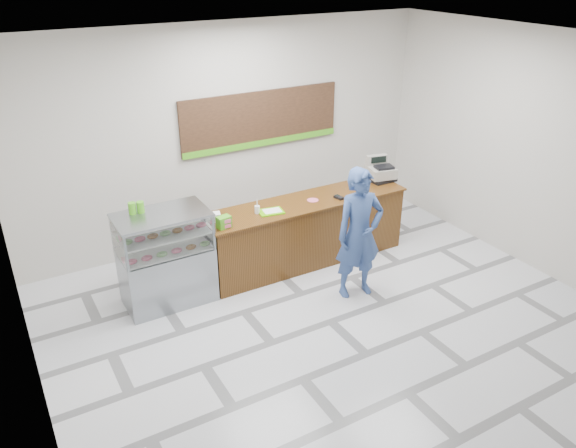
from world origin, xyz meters
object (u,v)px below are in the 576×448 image
display_case (166,258)px  customer (359,234)px  sales_counter (306,231)px  cash_register (380,171)px  serving_tray (271,212)px

display_case → customer: (2.38, -1.13, 0.26)m
sales_counter → customer: customer is taller
cash_register → customer: customer is taller
display_case → serving_tray: 1.62m
display_case → serving_tray: (1.57, -0.09, 0.36)m
sales_counter → cash_register: bearing=5.7°
customer → serving_tray: bearing=137.1°
display_case → serving_tray: display_case is taller
cash_register → display_case: bearing=-165.8°
serving_tray → customer: customer is taller
serving_tray → cash_register: bearing=16.3°
sales_counter → cash_register: (1.50, 0.15, 0.66)m
display_case → customer: size_ratio=0.71×
display_case → cash_register: 3.76m
cash_register → serving_tray: cash_register is taller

